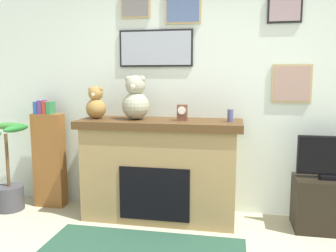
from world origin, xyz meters
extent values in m
cube|color=silver|center=(0.00, 2.00, 1.30)|extent=(5.20, 0.12, 2.60)
cube|color=black|center=(-0.49, 1.93, 1.83)|extent=(0.83, 0.02, 0.40)
cube|color=#98A0AE|center=(-0.49, 1.91, 1.83)|extent=(0.79, 0.00, 0.36)
cube|color=tan|center=(0.96, 1.93, 1.44)|extent=(0.40, 0.02, 0.40)
cube|color=#A38172|center=(0.96, 1.91, 1.44)|extent=(0.36, 0.00, 0.36)
cube|color=black|center=(0.86, 1.93, 2.20)|extent=(0.34, 0.02, 0.28)
cube|color=gray|center=(0.86, 1.91, 2.20)|extent=(0.30, 0.00, 0.24)
cube|color=tan|center=(-0.19, 1.93, 2.26)|extent=(0.39, 0.02, 0.36)
cube|color=#4D628D|center=(-0.19, 1.91, 2.26)|extent=(0.35, 0.00, 0.32)
cube|color=tan|center=(-0.72, 1.93, 2.29)|extent=(0.34, 0.02, 0.27)
cube|color=slate|center=(-0.72, 1.91, 2.29)|extent=(0.30, 0.00, 0.23)
cube|color=#9B7D4E|center=(-0.39, 1.65, 0.49)|extent=(1.59, 0.57, 0.99)
cube|color=#4D3319|center=(-0.39, 1.65, 1.03)|extent=(1.71, 0.63, 0.08)
cube|color=black|center=(-0.39, 1.36, 0.35)|extent=(0.72, 0.02, 0.54)
cube|color=brown|center=(-1.73, 1.74, 0.55)|extent=(0.35, 0.16, 1.10)
cube|color=#294F94|center=(-1.84, 1.74, 1.17)|extent=(0.04, 0.13, 0.14)
cube|color=#573572|center=(-1.79, 1.74, 1.17)|extent=(0.05, 0.13, 0.16)
cube|color=#B23123|center=(-1.74, 1.74, 1.17)|extent=(0.04, 0.13, 0.14)
cube|color=#2F7945|center=(-1.68, 1.74, 1.17)|extent=(0.05, 0.13, 0.14)
cylinder|color=#3F3F44|center=(-2.13, 1.53, 0.14)|extent=(0.31, 0.31, 0.28)
cylinder|color=brown|center=(-2.13, 1.53, 0.58)|extent=(0.04, 0.04, 0.61)
ellipsoid|color=#26742D|center=(-1.98, 1.50, 0.95)|extent=(0.15, 0.37, 0.08)
ellipsoid|color=#33722E|center=(-2.23, 1.72, 0.95)|extent=(0.36, 0.26, 0.08)
cube|color=black|center=(1.32, 1.64, 0.26)|extent=(0.66, 0.40, 0.52)
cube|color=black|center=(1.32, 1.64, 0.54)|extent=(0.20, 0.14, 0.04)
cube|color=black|center=(1.32, 1.64, 0.76)|extent=(0.64, 0.03, 0.39)
cube|color=black|center=(1.32, 1.62, 0.76)|extent=(0.60, 0.00, 0.35)
cylinder|color=#4C517A|center=(0.34, 1.63, 1.13)|extent=(0.06, 0.06, 0.13)
cube|color=brown|center=(-0.15, 1.63, 1.15)|extent=(0.10, 0.07, 0.17)
cylinder|color=white|center=(-0.15, 1.59, 1.18)|extent=(0.08, 0.01, 0.08)
sphere|color=olive|center=(-1.09, 1.63, 1.18)|extent=(0.22, 0.22, 0.22)
sphere|color=olive|center=(-1.09, 1.63, 1.34)|extent=(0.16, 0.16, 0.16)
sphere|color=olive|center=(-1.14, 1.63, 1.38)|extent=(0.05, 0.05, 0.05)
sphere|color=olive|center=(-1.03, 1.63, 1.38)|extent=(0.05, 0.05, 0.05)
sphere|color=beige|center=(-1.09, 1.57, 1.33)|extent=(0.05, 0.05, 0.05)
sphere|color=#9A9B80|center=(-0.65, 1.63, 1.21)|extent=(0.29, 0.29, 0.29)
sphere|color=#9A9B80|center=(-0.65, 1.63, 1.43)|extent=(0.21, 0.21, 0.21)
sphere|color=#9A9B80|center=(-0.72, 1.63, 1.49)|extent=(0.07, 0.07, 0.07)
sphere|color=#9A9B80|center=(-0.57, 1.63, 1.49)|extent=(0.07, 0.07, 0.07)
sphere|color=beige|center=(-0.65, 1.55, 1.42)|extent=(0.06, 0.06, 0.06)
camera|label=1|loc=(0.37, -1.88, 1.51)|focal=37.01mm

